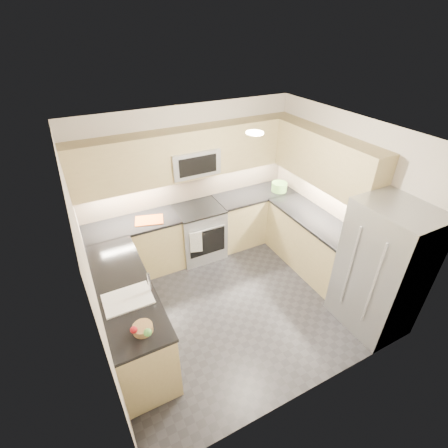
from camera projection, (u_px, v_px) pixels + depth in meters
The scene contains 35 objects.
floor at pixel (235, 300), 4.84m from camera, with size 3.60×3.20×0.00m, color #252429.
ceiling at pixel (239, 134), 3.49m from camera, with size 3.60×3.20×0.02m, color beige.
wall_back at pixel (190, 183), 5.37m from camera, with size 3.60×0.02×2.50m, color beige.
wall_front at pixel (321, 317), 2.97m from camera, with size 3.60×0.02×2.50m, color beige.
wall_left at pixel (90, 273), 3.48m from camera, with size 0.02×3.20×2.50m, color beige.
wall_right at pixel (341, 200), 4.86m from camera, with size 0.02×3.20×2.50m, color beige.
base_cab_back_left at pixel (136, 249), 5.15m from camera, with size 1.42×0.60×0.90m, color tan.
base_cab_back_right at pixel (253, 217), 5.99m from camera, with size 1.42×0.60×0.90m, color tan.
base_cab_right at pixel (311, 243), 5.29m from camera, with size 0.60×1.70×0.90m, color tan.
base_cab_peninsula at pixel (130, 315), 4.02m from camera, with size 0.60×2.00×0.90m, color tan.
countertop_back_left at pixel (131, 224), 4.90m from camera, with size 1.42×0.63×0.04m, color black.
countertop_back_right at pixel (254, 194), 5.74m from camera, with size 1.42×0.63×0.04m, color black.
countertop_right at pixel (316, 219), 5.03m from camera, with size 0.63×1.70×0.04m, color black.
countertop_peninsula at pixel (123, 287), 3.77m from camera, with size 0.63×2.00×0.04m, color black.
upper_cab_back at pixel (192, 153), 4.92m from camera, with size 3.60×0.35×0.75m, color tan.
upper_cab_right at pixel (326, 160), 4.69m from camera, with size 0.35×1.95×0.75m, color tan.
backsplash_back at pixel (190, 186), 5.39m from camera, with size 3.60×0.01×0.51m, color tan.
backsplash_right at pixel (320, 191), 5.22m from camera, with size 0.01×2.30×0.51m, color tan.
gas_range at pixel (199, 232), 5.55m from camera, with size 0.76×0.65×0.91m, color #A7AAAF.
range_cooktop at pixel (198, 209), 5.30m from camera, with size 0.76×0.65×0.03m, color black.
oven_door_glass at pixel (207, 243), 5.31m from camera, with size 0.62×0.02×0.45m, color black.
oven_handle at pixel (207, 229), 5.15m from camera, with size 0.02×0.02×0.60m, color #B2B5BA.
microwave at pixel (193, 161), 4.97m from camera, with size 0.76×0.40×0.40m, color #AAAEB2.
microwave_door at pixel (198, 166), 4.82m from camera, with size 0.60×0.01×0.28m, color black.
refrigerator at pixel (382, 270), 4.05m from camera, with size 0.70×0.90×1.80m, color gray.
fridge_handle_left at pixel (373, 285), 3.75m from camera, with size 0.02×0.02×1.20m, color #B2B5BA.
fridge_handle_right at pixel (350, 267), 4.02m from camera, with size 0.02×0.02×1.20m, color #B2B5BA.
sink_basin at pixel (129, 303), 3.60m from camera, with size 0.52×0.38×0.16m, color white.
faucet at pixel (149, 283), 3.60m from camera, with size 0.03×0.03×0.28m, color silver.
utensil_bowl at pixel (279, 187), 5.76m from camera, with size 0.27×0.27×0.16m, color #67A948.
cutting_board at pixel (149, 220), 4.95m from camera, with size 0.42×0.29×0.01m, color #C84C12.
fruit_basket at pixel (143, 328), 3.20m from camera, with size 0.20×0.20×0.07m, color #A77F4E.
fruit_apple at pixel (134, 330), 3.09m from camera, with size 0.07×0.07×0.07m, color #A81319.
fruit_pear at pixel (148, 332), 3.06m from camera, with size 0.08×0.08×0.08m, color #52A346.
dish_towel_check at pixel (196, 242), 5.14m from camera, with size 0.20×0.02×0.37m, color silver.
Camera 1 is at (-1.72, -3.01, 3.57)m, focal length 26.00 mm.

